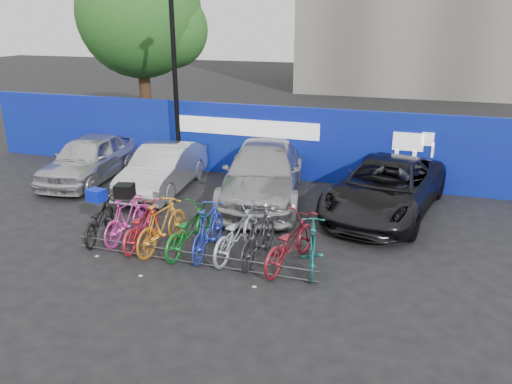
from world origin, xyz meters
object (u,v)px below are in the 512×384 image
at_px(car_1, 163,168).
at_px(bike_7, 258,237).
at_px(bike_2, 141,225).
at_px(bike_9, 312,246).
at_px(bike_5, 208,230).
at_px(car_0, 89,158).
at_px(tree, 145,18).
at_px(bike_1, 127,218).
at_px(bike_0, 99,220).
at_px(bike_rack, 191,258).
at_px(car_3, 386,187).
at_px(bike_3, 162,225).
at_px(car_2, 263,173).
at_px(bike_8, 290,242).
at_px(lamppost, 175,77).
at_px(bike_6, 236,232).
at_px(bike_4, 188,229).

xyz_separation_m(car_1, bike_7, (4.22, -3.65, -0.12)).
bearing_deg(bike_2, bike_9, 174.84).
bearing_deg(bike_5, bike_9, 177.28).
distance_m(car_0, car_1, 2.80).
height_order(tree, bike_1, tree).
height_order(tree, bike_0, tree).
height_order(bike_rack, car_3, car_3).
bearing_deg(bike_3, car_2, -99.93).
xyz_separation_m(car_0, car_2, (5.94, 0.05, 0.05)).
relative_size(bike_0, bike_7, 0.96).
bearing_deg(tree, bike_3, -60.14).
bearing_deg(car_2, bike_9, -70.75).
distance_m(car_1, bike_8, 6.16).
height_order(car_3, bike_3, car_3).
relative_size(tree, bike_8, 3.71).
xyz_separation_m(car_1, bike_2, (1.34, -3.71, -0.20)).
relative_size(tree, car_2, 1.44).
relative_size(bike_1, bike_8, 0.86).
height_order(lamppost, bike_9, lamppost).
height_order(bike_rack, car_2, car_2).
xyz_separation_m(car_1, bike_0, (0.19, -3.70, -0.21)).
height_order(bike_3, bike_5, bike_3).
relative_size(car_3, bike_9, 2.95).
height_order(bike_0, bike_1, bike_1).
relative_size(bike_rack, bike_6, 2.66).
relative_size(lamppost, bike_2, 3.25).
relative_size(bike_4, bike_6, 0.95).
distance_m(car_0, bike_1, 5.23).
xyz_separation_m(bike_rack, bike_1, (-2.01, 0.74, 0.38)).
bearing_deg(car_1, bike_9, -38.83).
xyz_separation_m(car_3, bike_6, (-2.99, -3.66, -0.18)).
distance_m(bike_1, bike_3, 1.08).
height_order(tree, bike_9, tree).
bearing_deg(tree, bike_4, -57.37).
distance_m(bike_1, bike_2, 0.49).
bearing_deg(car_2, bike_6, -93.23).
distance_m(bike_4, bike_7, 1.67).
height_order(car_1, bike_8, car_1).
distance_m(bike_3, bike_8, 2.99).
bearing_deg(car_0, bike_9, -31.43).
bearing_deg(bike_0, bike_rack, 153.35).
relative_size(car_1, bike_2, 2.24).
bearing_deg(bike_9, bike_8, -13.00).
relative_size(bike_6, bike_8, 1.00).
relative_size(bike_3, bike_5, 1.00).
relative_size(bike_6, bike_9, 1.18).
bearing_deg(bike_3, bike_9, -171.80).
relative_size(bike_4, bike_9, 1.12).
xyz_separation_m(car_0, bike_2, (4.14, -3.87, -0.25)).
bearing_deg(car_3, bike_3, -128.97).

